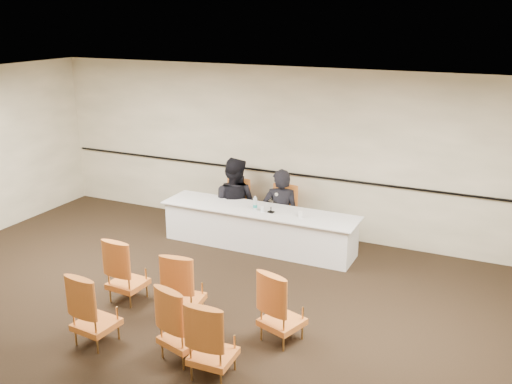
% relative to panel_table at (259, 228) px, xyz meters
% --- Properties ---
extents(floor, '(10.00, 10.00, 0.00)m').
position_rel_panel_table_xyz_m(floor, '(0.29, -3.02, -0.35)').
color(floor, black).
rests_on(floor, ground).
extents(ceiling, '(10.00, 10.00, 0.00)m').
position_rel_panel_table_xyz_m(ceiling, '(0.29, -3.02, 2.65)').
color(ceiling, white).
rests_on(ceiling, ground).
extents(wall_back, '(10.00, 0.04, 3.00)m').
position_rel_panel_table_xyz_m(wall_back, '(0.29, 0.98, 1.15)').
color(wall_back, '#B1AA8B').
rests_on(wall_back, ground).
extents(wall_rail, '(9.80, 0.04, 0.03)m').
position_rel_panel_table_xyz_m(wall_rail, '(0.29, 0.94, 0.75)').
color(wall_rail, black).
rests_on(wall_rail, wall_back).
extents(panel_table, '(3.45, 0.81, 0.69)m').
position_rel_panel_table_xyz_m(panel_table, '(0.00, 0.00, 0.00)').
color(panel_table, silver).
rests_on(panel_table, ground).
extents(panelist_main, '(0.73, 0.57, 1.78)m').
position_rel_panel_table_xyz_m(panelist_main, '(0.19, 0.53, 0.06)').
color(panelist_main, black).
rests_on(panelist_main, ground).
extents(panelist_main_chair, '(0.50, 0.50, 0.95)m').
position_rel_panel_table_xyz_m(panelist_main_chair, '(0.19, 0.53, 0.13)').
color(panelist_main_chair, '#CF6225').
rests_on(panelist_main_chair, ground).
extents(panelist_second, '(0.92, 0.72, 1.84)m').
position_rel_panel_table_xyz_m(panelist_second, '(-0.74, 0.53, 0.13)').
color(panelist_second, black).
rests_on(panelist_second, ground).
extents(panelist_second_chair, '(0.50, 0.50, 0.95)m').
position_rel_panel_table_xyz_m(panelist_second_chair, '(-0.74, 0.53, 0.13)').
color(panelist_second_chair, '#CF6225').
rests_on(panelist_second_chair, ground).
extents(papers, '(0.36, 0.31, 0.00)m').
position_rel_panel_table_xyz_m(papers, '(0.44, -0.03, 0.35)').
color(papers, white).
rests_on(papers, panel_table).
extents(microphone, '(0.14, 0.24, 0.31)m').
position_rel_panel_table_xyz_m(microphone, '(0.26, -0.07, 0.50)').
color(microphone, black).
rests_on(microphone, panel_table).
extents(water_bottle, '(0.09, 0.09, 0.24)m').
position_rel_panel_table_xyz_m(water_bottle, '(-0.04, -0.06, 0.47)').
color(water_bottle, teal).
rests_on(water_bottle, panel_table).
extents(drinking_glass, '(0.07, 0.07, 0.10)m').
position_rel_panel_table_xyz_m(drinking_glass, '(0.11, -0.09, 0.40)').
color(drinking_glass, white).
rests_on(drinking_glass, panel_table).
extents(coffee_cup, '(0.08, 0.08, 0.11)m').
position_rel_panel_table_xyz_m(coffee_cup, '(0.79, -0.08, 0.40)').
color(coffee_cup, white).
rests_on(coffee_cup, panel_table).
extents(aud_chair_front_left, '(0.53, 0.53, 0.95)m').
position_rel_panel_table_xyz_m(aud_chair_front_left, '(-0.87, -2.50, 0.13)').
color(aud_chair_front_left, '#CF6225').
rests_on(aud_chair_front_left, ground).
extents(aud_chair_front_mid, '(0.56, 0.56, 0.95)m').
position_rel_panel_table_xyz_m(aud_chair_front_mid, '(0.11, -2.58, 0.13)').
color(aud_chair_front_mid, '#CF6225').
rests_on(aud_chair_front_mid, ground).
extents(aud_chair_front_right, '(0.63, 0.63, 0.95)m').
position_rel_panel_table_xyz_m(aud_chair_front_right, '(1.49, -2.55, 0.13)').
color(aud_chair_front_right, '#CF6225').
rests_on(aud_chair_front_right, ground).
extents(aud_chair_back_left, '(0.54, 0.54, 0.95)m').
position_rel_panel_table_xyz_m(aud_chair_back_left, '(-0.55, -3.56, 0.13)').
color(aud_chair_back_left, '#CF6225').
rests_on(aud_chair_back_left, ground).
extents(aud_chair_back_mid, '(0.62, 0.62, 0.95)m').
position_rel_panel_table_xyz_m(aud_chair_back_mid, '(0.59, -3.38, 0.13)').
color(aud_chair_back_mid, '#CF6225').
rests_on(aud_chair_back_mid, ground).
extents(aud_chair_back_right, '(0.52, 0.52, 0.95)m').
position_rel_panel_table_xyz_m(aud_chair_back_right, '(1.07, -3.54, 0.13)').
color(aud_chair_back_right, '#CF6225').
rests_on(aud_chair_back_right, ground).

